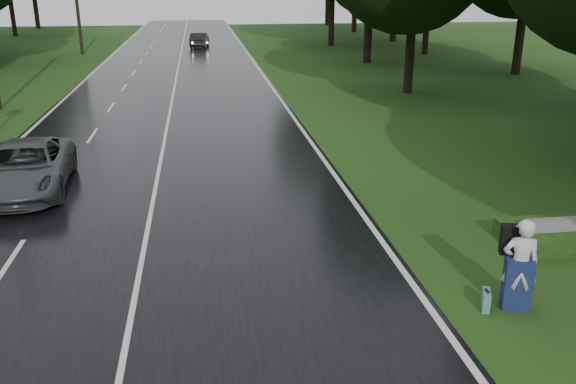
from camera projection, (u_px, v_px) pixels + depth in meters
name	position (u px, v px, depth m)	size (l,w,h in m)	color
ground	(135.00, 297.00, 12.35)	(160.00, 160.00, 0.00)	#244715
road	(171.00, 106.00, 31.01)	(12.00, 140.00, 0.04)	black
lane_center	(171.00, 105.00, 31.00)	(0.12, 140.00, 0.01)	silver
grey_car	(26.00, 167.00, 18.26)	(2.44, 5.29, 1.47)	#444748
far_car	(200.00, 40.00, 57.52)	(1.43, 4.11, 1.35)	black
hitchhiker	(519.00, 268.00, 11.69)	(0.79, 0.75, 1.89)	silver
suitcase	(486.00, 300.00, 11.90)	(0.14, 0.50, 0.35)	teal
culvert	(549.00, 244.00, 14.85)	(0.68, 0.68, 1.36)	slate
utility_pole_far	(83.00, 54.00, 52.56)	(1.80, 0.28, 9.85)	black
tree_right_d	(407.00, 92.00, 34.84)	(8.52, 8.52, 13.32)	black
tree_right_e	(367.00, 63.00, 47.10)	(8.43, 8.43, 13.18)	black
tree_right_f	(331.00, 46.00, 59.54)	(11.03, 11.03, 17.23)	black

